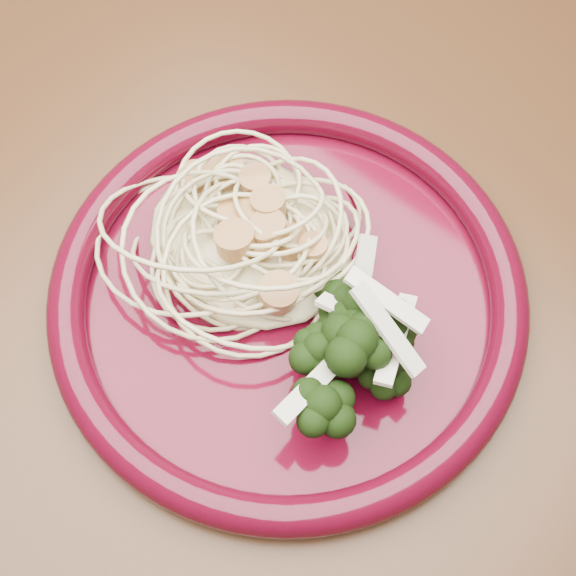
# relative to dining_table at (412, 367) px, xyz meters

# --- Properties ---
(dining_table) EXTENTS (1.20, 0.80, 0.75)m
(dining_table) POSITION_rel_dining_table_xyz_m (0.00, 0.00, 0.00)
(dining_table) COLOR #472814
(dining_table) RESTS_ON ground
(dinner_plate) EXTENTS (0.41, 0.41, 0.03)m
(dinner_plate) POSITION_rel_dining_table_xyz_m (-0.08, -0.05, 0.11)
(dinner_plate) COLOR #480515
(dinner_plate) RESTS_ON dining_table
(spaghetti_pile) EXTENTS (0.18, 0.17, 0.03)m
(spaghetti_pile) POSITION_rel_dining_table_xyz_m (-0.13, -0.04, 0.12)
(spaghetti_pile) COLOR beige
(spaghetti_pile) RESTS_ON dinner_plate
(scallop_cluster) EXTENTS (0.17, 0.17, 0.04)m
(scallop_cluster) POSITION_rel_dining_table_xyz_m (-0.13, -0.04, 0.16)
(scallop_cluster) COLOR #AF7D45
(scallop_cluster) RESTS_ON spaghetti_pile
(broccoli_pile) EXTENTS (0.14, 0.17, 0.05)m
(broccoli_pile) POSITION_rel_dining_table_xyz_m (-0.03, -0.07, 0.13)
(broccoli_pile) COLOR black
(broccoli_pile) RESTS_ON dinner_plate
(onion_garnish) EXTENTS (0.09, 0.11, 0.06)m
(onion_garnish) POSITION_rel_dining_table_xyz_m (-0.03, -0.07, 0.16)
(onion_garnish) COLOR beige
(onion_garnish) RESTS_ON broccoli_pile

